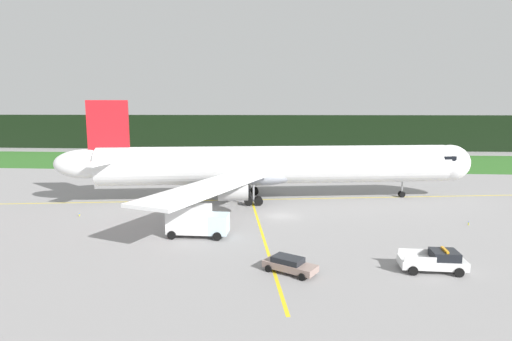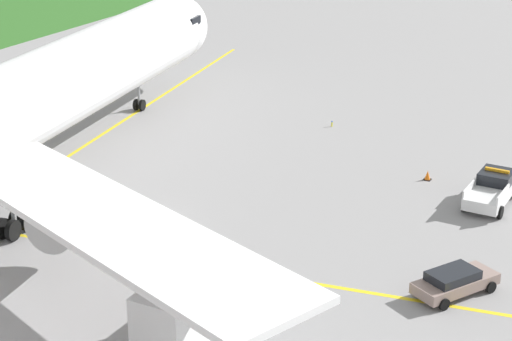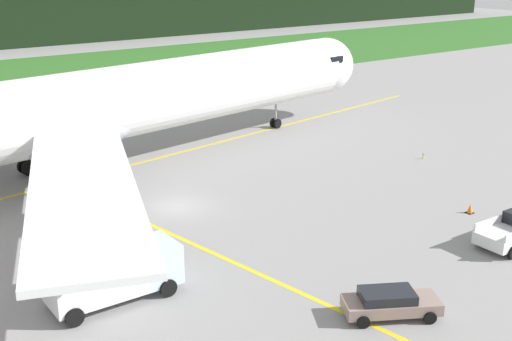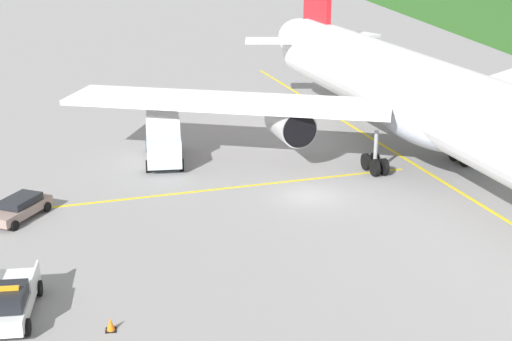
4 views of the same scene
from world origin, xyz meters
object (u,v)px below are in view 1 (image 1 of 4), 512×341
Objects in this scene: staff_car at (289,264)px; ops_pickup_truck at (435,261)px; apron_cone at (437,250)px; catering_truck at (196,220)px; airliner at (271,166)px.

ops_pickup_truck is at bearing 6.26° from staff_car.
staff_car reaches higher than apron_cone.
airliner is at bearing 69.34° from catering_truck.
staff_car is at bearing -41.99° from catering_truck.
apron_cone is (23.53, -2.96, -1.47)m from catering_truck.
apron_cone is (16.49, -21.61, -4.76)m from airliner.
airliner is 27.60m from apron_cone.
catering_truck reaches higher than staff_car.
staff_car is at bearing -173.74° from ops_pickup_truck.
ops_pickup_truck is at bearing -19.07° from catering_truck.
airliner reaches higher than apron_cone.
staff_car is at bearing -84.20° from airliner.
apron_cone is at bearing 69.30° from ops_pickup_truck.
airliner reaches higher than catering_truck.
airliner is 100.03× the size of apron_cone.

